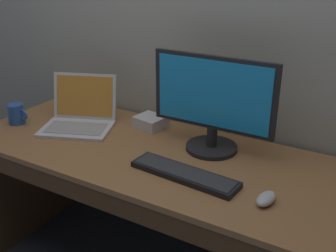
{
  "coord_description": "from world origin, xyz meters",
  "views": [
    {
      "loc": [
        0.9,
        -1.39,
        1.58
      ],
      "look_at": [
        0.09,
        0.0,
        0.89
      ],
      "focal_mm": 43.53,
      "sensor_mm": 36.0,
      "label": 1
    }
  ],
  "objects_px": {
    "laptop_silver": "(79,118)",
    "wired_keyboard": "(184,174)",
    "external_monitor": "(213,106)",
    "computer_mouse": "(266,199)",
    "external_drive_box": "(150,122)",
    "coffee_mug": "(17,114)"
  },
  "relations": [
    {
      "from": "laptop_silver",
      "to": "wired_keyboard",
      "type": "height_order",
      "value": "laptop_silver"
    },
    {
      "from": "laptop_silver",
      "to": "external_monitor",
      "type": "height_order",
      "value": "external_monitor"
    },
    {
      "from": "computer_mouse",
      "to": "wired_keyboard",
      "type": "bearing_deg",
      "value": -174.26
    },
    {
      "from": "laptop_silver",
      "to": "computer_mouse",
      "type": "xyz_separation_m",
      "value": [
        1.04,
        -0.19,
        -0.03
      ]
    },
    {
      "from": "external_drive_box",
      "to": "external_monitor",
      "type": "bearing_deg",
      "value": -12.3
    },
    {
      "from": "computer_mouse",
      "to": "external_monitor",
      "type": "bearing_deg",
      "value": 149.24
    },
    {
      "from": "external_monitor",
      "to": "external_drive_box",
      "type": "height_order",
      "value": "external_monitor"
    },
    {
      "from": "laptop_silver",
      "to": "computer_mouse",
      "type": "height_order",
      "value": "laptop_silver"
    },
    {
      "from": "external_monitor",
      "to": "external_drive_box",
      "type": "xyz_separation_m",
      "value": [
        -0.38,
        0.08,
        -0.19
      ]
    },
    {
      "from": "laptop_silver",
      "to": "coffee_mug",
      "type": "relative_size",
      "value": 3.43
    },
    {
      "from": "coffee_mug",
      "to": "laptop_silver",
      "type": "bearing_deg",
      "value": 22.78
    },
    {
      "from": "computer_mouse",
      "to": "external_drive_box",
      "type": "xyz_separation_m",
      "value": [
        -0.72,
        0.37,
        0.01
      ]
    },
    {
      "from": "wired_keyboard",
      "to": "coffee_mug",
      "type": "height_order",
      "value": "coffee_mug"
    },
    {
      "from": "wired_keyboard",
      "to": "external_drive_box",
      "type": "distance_m",
      "value": 0.52
    },
    {
      "from": "external_drive_box",
      "to": "coffee_mug",
      "type": "height_order",
      "value": "coffee_mug"
    },
    {
      "from": "external_drive_box",
      "to": "coffee_mug",
      "type": "distance_m",
      "value": 0.7
    },
    {
      "from": "external_monitor",
      "to": "computer_mouse",
      "type": "xyz_separation_m",
      "value": [
        0.35,
        -0.29,
        -0.2
      ]
    },
    {
      "from": "coffee_mug",
      "to": "wired_keyboard",
      "type": "bearing_deg",
      "value": -2.59
    },
    {
      "from": "external_monitor",
      "to": "wired_keyboard",
      "type": "distance_m",
      "value": 0.34
    },
    {
      "from": "computer_mouse",
      "to": "external_drive_box",
      "type": "distance_m",
      "value": 0.81
    },
    {
      "from": "computer_mouse",
      "to": "coffee_mug",
      "type": "xyz_separation_m",
      "value": [
        -1.35,
        0.06,
        0.03
      ]
    },
    {
      "from": "wired_keyboard",
      "to": "computer_mouse",
      "type": "relative_size",
      "value": 4.37
    }
  ]
}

